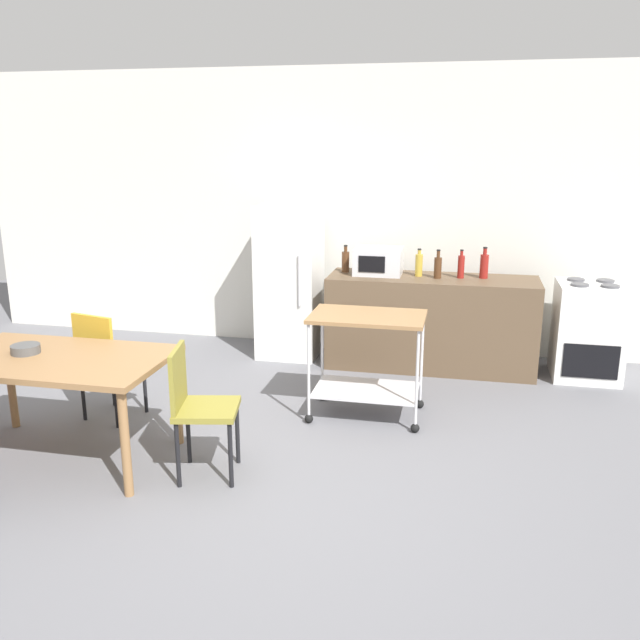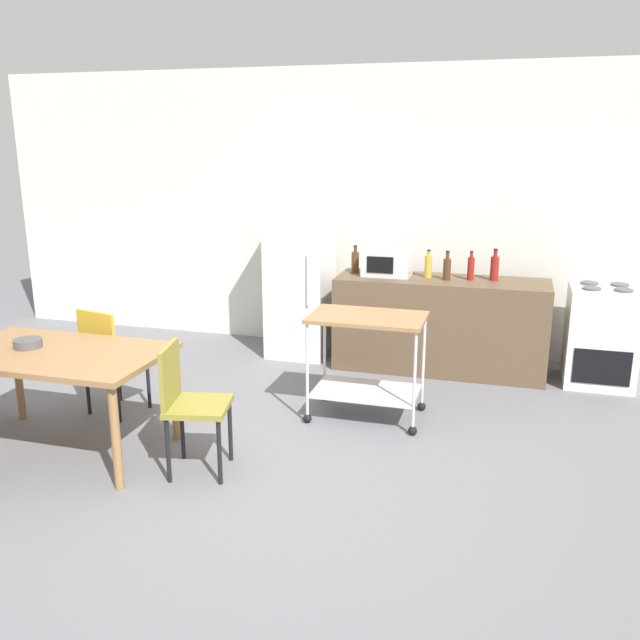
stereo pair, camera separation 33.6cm
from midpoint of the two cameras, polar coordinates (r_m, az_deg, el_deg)
The scene contains 16 objects.
ground_plane at distance 4.57m, azimuth -6.71°, elevation -13.60°, with size 12.00×12.00×0.00m, color slate.
back_wall at distance 7.14m, azimuth 1.35°, elevation 9.20°, with size 8.40×0.12×2.90m, color silver.
kitchen_counter at distance 6.62m, azimuth 7.96°, elevation -0.23°, with size 2.00×0.64×0.90m, color brown.
dining_table at distance 5.01m, azimuth -23.19°, elevation -3.76°, with size 1.50×0.90×0.75m.
chair_mustard at distance 5.62m, azimuth -19.37°, elevation -3.06°, with size 0.48×0.48×0.89m.
chair_olive at distance 4.53m, azimuth -12.51°, elevation -6.86°, with size 0.47×0.47×0.89m.
stove_oven at distance 6.70m, azimuth 20.43°, elevation -0.87°, with size 0.60×0.61×0.92m.
refrigerator at distance 6.90m, azimuth -3.98°, elevation 3.27°, with size 0.60×0.63×1.55m.
kitchen_cart at distance 5.36m, azimuth 2.22°, elevation -2.44°, with size 0.91×0.57×0.85m.
bottle_olive_oil at distance 6.70m, azimuth 0.74°, elevation 5.01°, with size 0.08×0.08×0.27m.
microwave at distance 6.59m, azimuth 3.50°, elevation 4.98°, with size 0.46×0.35×0.26m.
bottle_hot_sauce at distance 6.55m, azimuth 6.93°, elevation 4.68°, with size 0.07×0.07×0.27m.
bottle_sparkling_water at distance 6.47m, azimuth 8.50°, elevation 4.47°, with size 0.07×0.07×0.28m.
bottle_sesame_oil at distance 6.51m, azimuth 10.43°, elevation 4.51°, with size 0.06×0.06×0.27m.
bottle_soda at distance 6.55m, azimuth 12.33°, elevation 4.53°, with size 0.08×0.08×0.30m.
fruit_bowl at distance 5.15m, azimuth -25.42°, elevation -2.26°, with size 0.20×0.20×0.06m, color #4C4C4C.
Camera 1 is at (1.19, -3.81, 2.19)m, focal length 37.75 mm.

